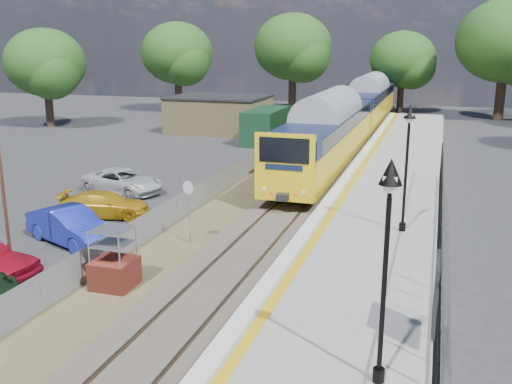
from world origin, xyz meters
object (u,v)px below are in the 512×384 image
at_px(victorian_lamp_south, 388,221).
at_px(train, 353,113).
at_px(car_yellow, 105,205).
at_px(car_blue, 71,226).
at_px(victorian_lamp_north, 408,138).
at_px(car_white, 123,181).
at_px(brick_plinth, 114,260).
at_px(speed_sign, 189,203).

relative_size(victorian_lamp_south, train, 0.11).
bearing_deg(car_yellow, car_blue, 176.14).
height_order(victorian_lamp_north, train, victorian_lamp_north).
bearing_deg(car_blue, victorian_lamp_south, -98.27).
bearing_deg(car_white, victorian_lamp_north, -95.05).
relative_size(victorian_lamp_north, car_white, 1.04).
xyz_separation_m(train, car_white, (-9.05, -18.82, -1.72)).
distance_m(car_yellow, car_white, 4.26).
relative_size(train, brick_plinth, 20.34).
xyz_separation_m(brick_plinth, car_white, (-5.96, 10.62, -0.35)).
bearing_deg(brick_plinth, victorian_lamp_north, 34.97).
relative_size(speed_sign, car_blue, 0.60).
distance_m(victorian_lamp_south, car_yellow, 17.34).
bearing_deg(car_blue, train, 7.39).
distance_m(brick_plinth, car_yellow, 8.01).
height_order(brick_plinth, car_white, brick_plinth).
bearing_deg(car_white, speed_sign, -120.21).
bearing_deg(speed_sign, train, 103.82).
height_order(victorian_lamp_north, brick_plinth, victorian_lamp_north).
xyz_separation_m(car_yellow, car_white, (-1.46, 4.00, 0.04)).
bearing_deg(car_white, brick_plinth, -137.43).
bearing_deg(brick_plinth, train, 84.01).
bearing_deg(car_blue, speed_sign, -52.27).
distance_m(car_blue, car_white, 7.74).
height_order(victorian_lamp_north, speed_sign, victorian_lamp_north).
bearing_deg(victorian_lamp_north, car_yellow, 176.68).
relative_size(victorian_lamp_south, victorian_lamp_north, 1.00).
bearing_deg(car_white, car_yellow, -146.68).
relative_size(train, car_blue, 9.66).
xyz_separation_m(brick_plinth, speed_sign, (0.59, 4.41, 0.72)).
distance_m(speed_sign, car_yellow, 5.66).
bearing_deg(car_yellow, train, -33.15).
xyz_separation_m(victorian_lamp_south, train, (-5.50, 33.57, -1.96)).
relative_size(victorian_lamp_south, brick_plinth, 2.29).
bearing_deg(car_blue, car_white, 38.10).
height_order(victorian_lamp_south, car_blue, victorian_lamp_south).
bearing_deg(train, speed_sign, -95.70).
xyz_separation_m(victorian_lamp_south, car_white, (-14.55, 14.75, -3.68)).
relative_size(victorian_lamp_south, car_yellow, 1.17).
xyz_separation_m(victorian_lamp_north, car_white, (-14.35, 4.75, -3.68)).
xyz_separation_m(speed_sign, car_white, (-6.55, 6.21, -1.07)).
xyz_separation_m(victorian_lamp_south, speed_sign, (-8.00, 8.54, -2.61)).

